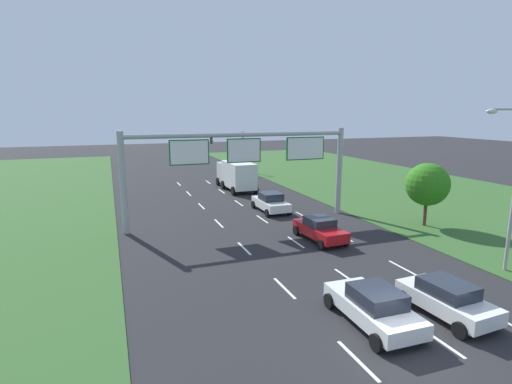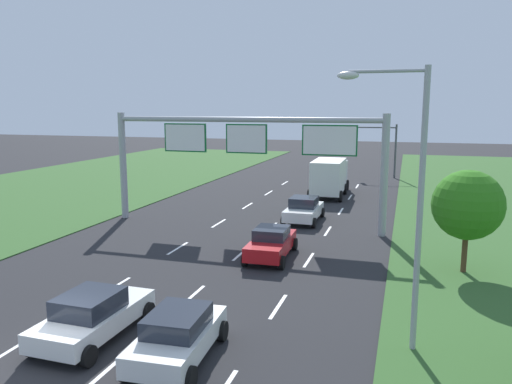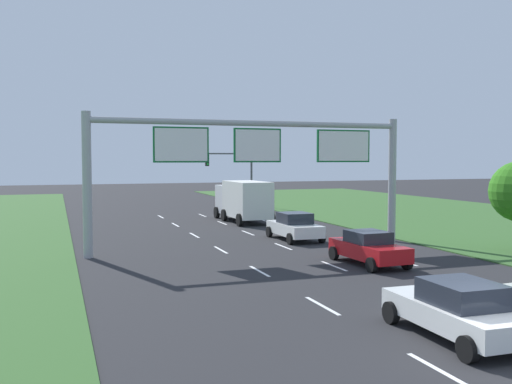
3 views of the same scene
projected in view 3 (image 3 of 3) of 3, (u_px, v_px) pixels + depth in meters
name	position (u px, v px, depth m)	size (l,w,h in m)	color
ground_plane	(503.00, 362.00, 13.31)	(200.00, 200.00, 0.00)	#262628
lane_dashes_inner_left	(287.00, 286.00, 21.21)	(0.14, 56.40, 0.01)	white
lane_dashes_inner_right	(369.00, 280.00, 22.37)	(0.14, 56.40, 0.01)	white
lane_dashes_slip	(443.00, 274.00, 23.53)	(0.14, 56.40, 0.01)	white
car_near_red	(369.00, 248.00, 25.54)	(2.11, 4.36, 1.51)	red
car_mid_lane	(295.00, 226.00, 33.31)	(2.17, 4.36, 1.60)	white
car_far_ahead	(458.00, 309.00, 15.04)	(2.26, 4.47, 1.54)	white
box_truck	(243.00, 200.00, 42.92)	(2.77, 7.17, 3.08)	silver
sign_gantry	(258.00, 155.00, 29.85)	(17.24, 0.44, 7.00)	#9EA0A5
traffic_light_mast	(233.00, 168.00, 55.50)	(4.76, 0.49, 5.60)	#47494F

